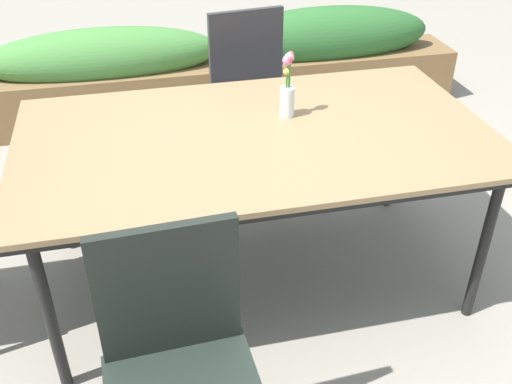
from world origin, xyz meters
TOP-DOWN VIEW (x-y plane):
  - ground_plane at (0.00, 0.00)m, footprint 12.00×12.00m
  - dining_table at (0.04, -0.00)m, footprint 1.85×1.06m
  - chair_far_side at (0.16, 0.90)m, footprint 0.46×0.46m
  - chair_near_left at (-0.38, -0.91)m, footprint 0.43×0.43m
  - flower_vase at (0.20, 0.12)m, footprint 0.06×0.06m
  - planter_box at (0.21, 1.79)m, footprint 3.35×0.42m

SIDE VIEW (x-z plane):
  - ground_plane at x=0.00m, z-range 0.00..0.00m
  - planter_box at x=0.21m, z-range -0.03..0.66m
  - chair_near_left at x=-0.38m, z-range 0.08..1.00m
  - chair_far_side at x=0.16m, z-range 0.05..1.04m
  - dining_table at x=0.04m, z-range 0.33..1.06m
  - flower_vase at x=0.20m, z-range 0.72..0.99m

